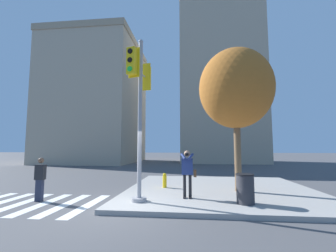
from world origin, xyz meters
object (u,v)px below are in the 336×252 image
(street_tree, at_px, (236,89))
(pedestrian_distant, at_px, (40,178))
(traffic_signal_pole, at_px, (140,100))
(person_photographer, at_px, (188,169))
(trash_bin, at_px, (245,189))
(fire_hydrant, at_px, (165,180))

(street_tree, bearing_deg, pedestrian_distant, -165.51)
(traffic_signal_pole, xyz_separation_m, street_tree, (3.69, 2.16, 0.86))
(traffic_signal_pole, height_order, pedestrian_distant, traffic_signal_pole)
(person_photographer, bearing_deg, trash_bin, -18.97)
(pedestrian_distant, distance_m, trash_bin, 7.25)
(fire_hydrant, bearing_deg, person_photographer, -61.42)
(traffic_signal_pole, xyz_separation_m, person_photographer, (1.64, 0.67, -2.44))
(fire_hydrant, distance_m, trash_bin, 3.95)
(traffic_signal_pole, distance_m, street_tree, 4.37)
(person_photographer, height_order, trash_bin, person_photographer)
(traffic_signal_pole, distance_m, person_photographer, 3.01)
(traffic_signal_pole, relative_size, pedestrian_distant, 3.60)
(trash_bin, bearing_deg, traffic_signal_pole, -179.42)
(person_photographer, bearing_deg, traffic_signal_pole, -157.60)
(person_photographer, height_order, pedestrian_distant, person_photographer)
(person_photographer, relative_size, trash_bin, 1.78)
(person_photographer, xyz_separation_m, street_tree, (2.06, 1.49, 3.31))
(traffic_signal_pole, height_order, trash_bin, traffic_signal_pole)
(person_photographer, bearing_deg, fire_hydrant, 118.58)
(pedestrian_distant, height_order, trash_bin, pedestrian_distant)
(fire_hydrant, xyz_separation_m, trash_bin, (2.94, -2.63, 0.16))
(traffic_signal_pole, bearing_deg, person_photographer, 22.40)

